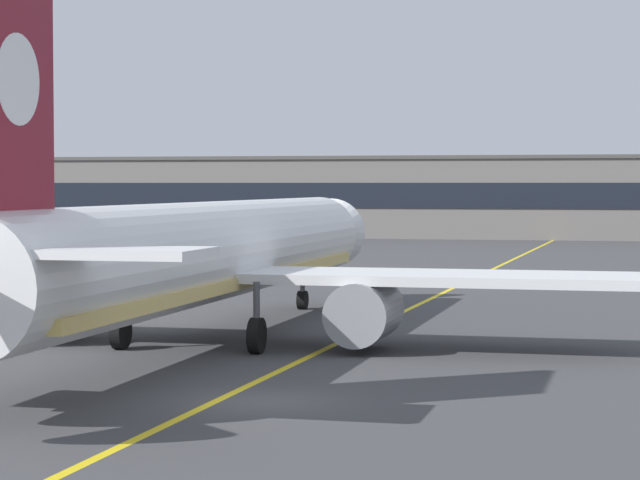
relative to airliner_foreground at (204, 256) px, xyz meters
The scene contains 4 objects.
ground_plane 13.43m from the airliner_foreground, 65.24° to the right, with size 400.00×400.00×0.00m, color #3D3D3F.
taxiway_centreline 19.29m from the airliner_foreground, 73.34° to the left, with size 0.30×180.00×0.01m, color yellow.
airliner_foreground is the anchor object (origin of this frame).
terminal_building 102.00m from the airliner_foreground, 91.21° to the left, with size 128.53×12.40×9.22m.
Camera 1 is at (9.47, -35.11, 6.06)m, focal length 73.68 mm.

